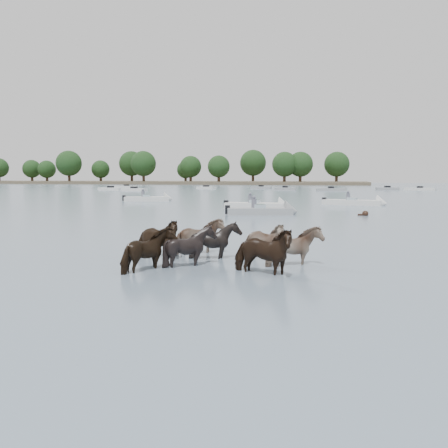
# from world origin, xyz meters

# --- Properties ---
(ground) EXTENTS (400.00, 400.00, 0.00)m
(ground) POSITION_xyz_m (0.00, 0.00, 0.00)
(ground) COLOR slate
(ground) RESTS_ON ground
(shoreline) EXTENTS (160.00, 30.00, 1.00)m
(shoreline) POSITION_xyz_m (-70.00, 150.00, 0.50)
(shoreline) COLOR #4C4233
(shoreline) RESTS_ON ground
(pony_herd) EXTENTS (6.42, 4.73, 1.57)m
(pony_herd) POSITION_xyz_m (-1.46, 0.54, 0.48)
(pony_herd) COLOR black
(pony_herd) RESTS_ON ground
(swimming_pony) EXTENTS (0.72, 0.44, 0.44)m
(swimming_pony) POSITION_xyz_m (3.68, 19.96, 0.10)
(swimming_pony) COLOR black
(swimming_pony) RESTS_ON ground
(motorboat_a) EXTENTS (5.59, 1.69, 1.92)m
(motorboat_a) POSITION_xyz_m (-4.16, 25.16, 0.23)
(motorboat_a) COLOR silver
(motorboat_a) RESTS_ON ground
(motorboat_b) EXTENTS (5.20, 2.82, 1.92)m
(motorboat_b) POSITION_xyz_m (-2.70, 19.19, 0.23)
(motorboat_b) COLOR gray
(motorboat_b) RESTS_ON ground
(motorboat_c) EXTENTS (6.09, 2.92, 1.92)m
(motorboat_c) POSITION_xyz_m (3.81, 32.05, 0.22)
(motorboat_c) COLOR silver
(motorboat_c) RESTS_ON ground
(motorboat_f) EXTENTS (5.42, 3.68, 1.92)m
(motorboat_f) POSITION_xyz_m (-17.98, 34.23, 0.23)
(motorboat_f) COLOR silver
(motorboat_f) RESTS_ON ground
(distant_flotilla) EXTENTS (103.66, 28.12, 0.93)m
(distant_flotilla) POSITION_xyz_m (-0.26, 78.08, 0.26)
(distant_flotilla) COLOR silver
(distant_flotilla) RESTS_ON ground
(treeline) EXTENTS (147.15, 23.54, 12.58)m
(treeline) POSITION_xyz_m (-66.61, 148.28, 6.87)
(treeline) COLOR #382619
(treeline) RESTS_ON ground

